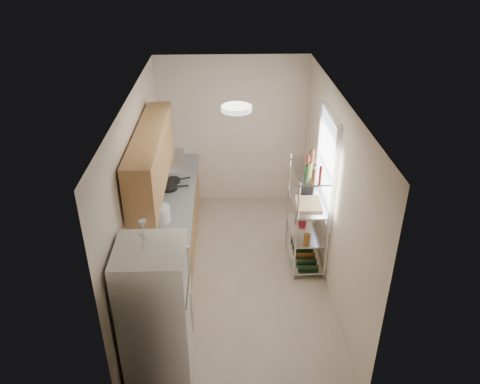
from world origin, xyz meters
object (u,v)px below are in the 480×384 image
object	(u,v)px
frying_pan_large	(169,188)
espresso_machine	(306,183)
cutting_board	(309,204)
refrigerator	(156,314)
rice_cooker	(160,214)

from	to	relation	value
frying_pan_large	espresso_machine	size ratio (longest dim) A/B	0.93
cutting_board	refrigerator	bearing A→B (deg)	-135.41
refrigerator	rice_cooker	size ratio (longest dim) A/B	6.32
cutting_board	rice_cooker	bearing A→B (deg)	-175.66
cutting_board	espresso_machine	distance (m)	0.40
frying_pan_large	rice_cooker	bearing A→B (deg)	-102.62
refrigerator	espresso_machine	world-z (taller)	refrigerator
espresso_machine	frying_pan_large	bearing A→B (deg)	169.12
espresso_machine	cutting_board	bearing A→B (deg)	-93.86
rice_cooker	espresso_machine	bearing A→B (deg)	14.73
rice_cooker	espresso_machine	world-z (taller)	espresso_machine
frying_pan_large	espresso_machine	bearing A→B (deg)	-21.16
refrigerator	cutting_board	distance (m)	2.63
refrigerator	frying_pan_large	bearing A→B (deg)	92.59
refrigerator	espresso_machine	size ratio (longest dim) A/B	5.81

